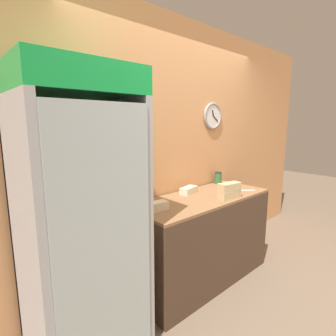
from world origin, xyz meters
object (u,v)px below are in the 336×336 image
Objects in this scene: chefs_knife at (237,190)px; sandwich_stack_middle at (229,187)px; beverage_cooler at (78,205)px; sandwich_flat_left at (156,207)px; condiment_jar at (218,178)px; sandwich_flat_right at (189,190)px; sandwich_stack_bottom at (229,194)px.

sandwich_stack_middle is at bearing -160.18° from chefs_knife.
beverage_cooler is 8.91× the size of sandwich_flat_left.
sandwich_flat_left is 1.23m from condiment_jar.
sandwich_flat_right is at bearing 149.66° from chefs_knife.
sandwich_flat_left is (0.66, -0.04, -0.14)m from beverage_cooler.
beverage_cooler is 7.89× the size of sandwich_stack_bottom.
sandwich_flat_right is at bearing 6.83° from beverage_cooler.
sandwich_stack_bottom is 0.95× the size of chefs_knife.
condiment_jar is (0.59, 0.06, 0.04)m from sandwich_flat_right.
sandwich_stack_bottom is (1.44, -0.24, -0.14)m from beverage_cooler.
sandwich_flat_left is at bearing 165.79° from sandwich_stack_middle.
sandwich_flat_left is at bearing -167.86° from condiment_jar.
sandwich_flat_left is 0.95× the size of sandwich_flat_right.
condiment_jar reaches higher than chefs_knife.
sandwich_stack_middle is (0.00, 0.00, 0.08)m from sandwich_stack_bottom.
sandwich_flat_right is (-0.17, 0.39, -0.08)m from sandwich_stack_middle.
beverage_cooler reaches higher than sandwich_stack_middle.
sandwich_stack_middle is 0.44m from sandwich_flat_right.
condiment_jar is at bearing 47.11° from sandwich_stack_bottom.
sandwich_stack_middle is at bearing -14.21° from sandwich_flat_left.
beverage_cooler reaches higher than condiment_jar.
sandwich_flat_right is (0.61, 0.20, -0.00)m from sandwich_flat_left.
sandwich_flat_right is (1.27, 0.15, -0.15)m from beverage_cooler.
sandwich_flat_left is at bearing -162.33° from sandwich_flat_right.
sandwich_stack_bottom is at bearing -14.21° from sandwich_flat_left.
sandwich_stack_bottom is 0.43m from sandwich_flat_right.
sandwich_flat_right is at bearing 113.09° from sandwich_stack_bottom.
condiment_jar is (0.42, 0.46, -0.04)m from sandwich_stack_middle.
chefs_knife is 0.37m from condiment_jar.
beverage_cooler reaches higher than sandwich_flat_right.
sandwich_stack_middle reaches higher than sandwich_flat_right.
sandwich_flat_right is at bearing 113.09° from sandwich_stack_middle.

